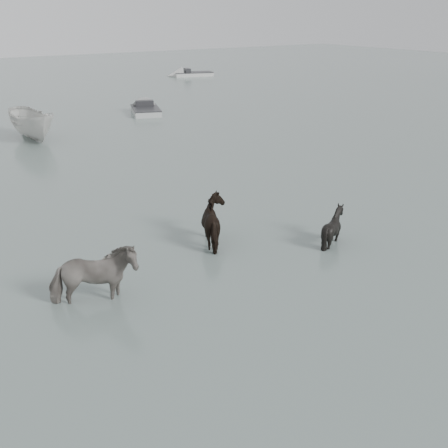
{
  "coord_description": "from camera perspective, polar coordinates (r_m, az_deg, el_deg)",
  "views": [
    {
      "loc": [
        -7.06,
        -11.28,
        6.25
      ],
      "look_at": [
        0.52,
        0.0,
        1.0
      ],
      "focal_mm": 45.0,
      "sensor_mm": 36.0,
      "label": 1
    }
  ],
  "objects": [
    {
      "name": "skiff_port",
      "position": [
        36.39,
        -7.97,
        11.62
      ],
      "size": [
        3.03,
        4.75,
        0.75
      ],
      "primitive_type": null,
      "rotation": [
        0.0,
        0.0,
        1.22
      ],
      "color": "#A7A9A7",
      "rests_on": "ground"
    },
    {
      "name": "pony_black",
      "position": [
        16.09,
        11.06,
        0.34
      ],
      "size": [
        1.4,
        1.31,
        1.3
      ],
      "primitive_type": "imported",
      "rotation": [
        0.0,
        0.0,
        1.32
      ],
      "color": "black",
      "rests_on": "ground"
    },
    {
      "name": "ground",
      "position": [
        14.71,
        -1.69,
        -4.05
      ],
      "size": [
        140.0,
        140.0,
        0.0
      ],
      "primitive_type": "plane",
      "color": "#566660",
      "rests_on": "ground"
    },
    {
      "name": "boat_small",
      "position": [
        30.3,
        -18.92,
        9.72
      ],
      "size": [
        1.75,
        4.44,
        1.7
      ],
      "primitive_type": "imported",
      "rotation": [
        0.0,
        0.0,
        0.02
      ],
      "color": "silver",
      "rests_on": "ground"
    },
    {
      "name": "pony_dark",
      "position": [
        15.76,
        -0.58,
        0.7
      ],
      "size": [
        1.29,
        1.51,
        1.51
      ],
      "primitive_type": "imported",
      "rotation": [
        0.0,
        0.0,
        1.58
      ],
      "color": "black",
      "rests_on": "ground"
    },
    {
      "name": "skiff_star",
      "position": [
        56.91,
        -3.12,
        15.15
      ],
      "size": [
        5.4,
        3.06,
        0.75
      ],
      "primitive_type": null,
      "rotation": [
        0.0,
        0.0,
        2.84
      ],
      "color": "beige",
      "rests_on": "ground"
    },
    {
      "name": "pony_pinto",
      "position": [
        12.82,
        -13.21,
        -4.47
      ],
      "size": [
        2.17,
        1.51,
        1.67
      ],
      "primitive_type": "imported",
      "rotation": [
        0.0,
        0.0,
        1.23
      ],
      "color": "black",
      "rests_on": "ground"
    }
  ]
}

